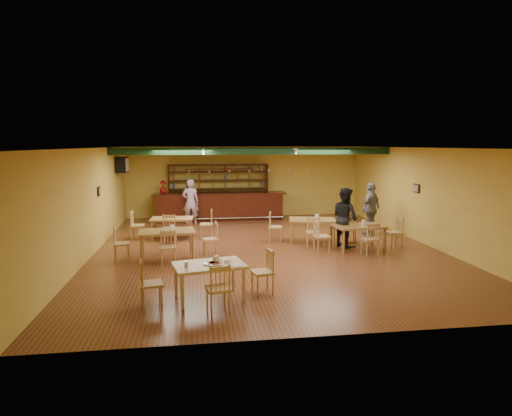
{
  "coord_description": "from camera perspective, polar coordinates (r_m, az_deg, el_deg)",
  "views": [
    {
      "loc": [
        -2.06,
        -12.41,
        3.11
      ],
      "look_at": [
        -0.24,
        0.6,
        1.15
      ],
      "focal_mm": 30.14,
      "sensor_mm": 36.0,
      "label": 1
    }
  ],
  "objects": [
    {
      "name": "floor",
      "position": [
        12.96,
        1.44,
        -5.4
      ],
      "size": [
        12.0,
        12.0,
        0.0
      ],
      "primitive_type": "plane",
      "color": "#542E18",
      "rests_on": "ground"
    },
    {
      "name": "ceiling_beam",
      "position": [
        15.35,
        -0.24,
        7.59
      ],
      "size": [
        10.0,
        0.3,
        0.25
      ],
      "primitive_type": "cube",
      "color": "black",
      "rests_on": "ceiling"
    },
    {
      "name": "track_rail_left",
      "position": [
        15.82,
        -7.07,
        7.8
      ],
      "size": [
        0.05,
        2.5,
        0.05
      ],
      "primitive_type": "cube",
      "color": "silver",
      "rests_on": "ceiling"
    },
    {
      "name": "track_rail_right",
      "position": [
        16.19,
        4.44,
        7.86
      ],
      "size": [
        0.05,
        2.5,
        0.05
      ],
      "primitive_type": "cube",
      "color": "silver",
      "rests_on": "ceiling"
    },
    {
      "name": "ac_unit",
      "position": [
        16.86,
        -17.37,
        5.51
      ],
      "size": [
        0.34,
        0.7,
        0.48
      ],
      "primitive_type": "cube",
      "color": "silver",
      "rests_on": "wall_left"
    },
    {
      "name": "picture_left",
      "position": [
        13.8,
        -20.09,
        2.1
      ],
      "size": [
        0.04,
        0.34,
        0.28
      ],
      "primitive_type": "cube",
      "color": "black",
      "rests_on": "wall_left"
    },
    {
      "name": "picture_right",
      "position": [
        14.77,
        20.54,
        2.47
      ],
      "size": [
        0.04,
        0.34,
        0.28
      ],
      "primitive_type": "cube",
      "color": "black",
      "rests_on": "wall_right"
    },
    {
      "name": "bar_counter",
      "position": [
        17.77,
        -4.84,
        0.22
      ],
      "size": [
        5.43,
        0.85,
        1.13
      ],
      "primitive_type": "cube",
      "color": "black",
      "rests_on": "ground"
    },
    {
      "name": "back_bar_hutch",
      "position": [
        18.32,
        -4.97,
        2.28
      ],
      "size": [
        4.2,
        0.4,
        2.28
      ],
      "primitive_type": "cube",
      "color": "black",
      "rests_on": "ground"
    },
    {
      "name": "poinsettia",
      "position": [
        17.7,
        -12.22,
        2.73
      ],
      "size": [
        0.38,
        0.38,
        0.53
      ],
      "primitive_type": "imported",
      "rotation": [
        0.0,
        0.0,
        0.35
      ],
      "color": "#9F0E0E",
      "rests_on": "bar_counter"
    },
    {
      "name": "dining_table_a",
      "position": [
        14.54,
        -11.06,
        -2.64
      ],
      "size": [
        1.41,
        0.89,
        0.69
      ],
      "primitive_type": "cube",
      "rotation": [
        0.0,
        0.0,
        -0.05
      ],
      "color": "olive",
      "rests_on": "ground"
    },
    {
      "name": "dining_table_b",
      "position": [
        13.93,
        7.44,
        -2.95
      ],
      "size": [
        1.62,
        1.18,
        0.73
      ],
      "primitive_type": "cube",
      "rotation": [
        0.0,
        0.0,
        -0.22
      ],
      "color": "olive",
      "rests_on": "ground"
    },
    {
      "name": "dining_table_c",
      "position": [
        12.14,
        -11.7,
        -4.7
      ],
      "size": [
        1.59,
        1.04,
        0.76
      ],
      "primitive_type": "cube",
      "rotation": [
        0.0,
        0.0,
        0.09
      ],
      "color": "olive",
      "rests_on": "ground"
    },
    {
      "name": "dining_table_d",
      "position": [
        13.17,
        13.46,
        -3.8
      ],
      "size": [
        1.53,
        1.0,
        0.72
      ],
      "primitive_type": "cube",
      "rotation": [
        0.0,
        0.0,
        0.1
      ],
      "color": "olive",
      "rests_on": "ground"
    },
    {
      "name": "near_table",
      "position": [
        8.8,
        -6.21,
        -9.7
      ],
      "size": [
        1.53,
        1.15,
        0.74
      ],
      "primitive_type": "cube",
      "rotation": [
        0.0,
        0.0,
        0.2
      ],
      "color": "#D1B08C",
      "rests_on": "ground"
    },
    {
      "name": "pizza_tray",
      "position": [
        8.69,
        -5.6,
        -7.32
      ],
      "size": [
        0.42,
        0.42,
        0.01
      ],
      "primitive_type": "cylinder",
      "rotation": [
        0.0,
        0.0,
        -0.06
      ],
      "color": "silver",
      "rests_on": "near_table"
    },
    {
      "name": "parmesan_shaker",
      "position": [
        8.53,
        -9.23,
        -7.36
      ],
      "size": [
        0.09,
        0.09,
        0.11
      ],
      "primitive_type": "cylinder",
      "rotation": [
        0.0,
        0.0,
        0.2
      ],
      "color": "#EAE5C6",
      "rests_on": "near_table"
    },
    {
      "name": "napkin_stack",
      "position": [
        8.89,
        -4.05,
        -6.89
      ],
      "size": [
        0.24,
        0.21,
        0.03
      ],
      "primitive_type": "cube",
      "rotation": [
        0.0,
        0.0,
        0.33
      ],
      "color": "white",
      "rests_on": "near_table"
    },
    {
      "name": "pizza_server",
      "position": [
        8.74,
        -4.63,
        -7.15
      ],
      "size": [
        0.33,
        0.21,
        0.0
      ],
      "primitive_type": "cube",
      "rotation": [
        0.0,
        0.0,
        -0.43
      ],
      "color": "silver",
      "rests_on": "pizza_tray"
    },
    {
      "name": "side_plate",
      "position": [
        8.53,
        -2.53,
        -7.61
      ],
      "size": [
        0.26,
        0.26,
        0.01
      ],
      "primitive_type": "cylinder",
      "rotation": [
        0.0,
        0.0,
        0.2
      ],
      "color": "white",
      "rests_on": "near_table"
    },
    {
      "name": "patron_bar",
      "position": [
        16.89,
        -8.67,
        0.81
      ],
      "size": [
        0.65,
        0.43,
        1.77
      ],
      "primitive_type": "imported",
      "rotation": [
        0.0,
        0.0,
        3.14
      ],
      "color": "#804494",
      "rests_on": "ground"
    },
    {
      "name": "patron_right_a",
      "position": [
        13.32,
        11.71,
        -1.2
      ],
      "size": [
        0.97,
        1.08,
        1.82
      ],
      "primitive_type": "imported",
      "rotation": [
        0.0,
        0.0,
        1.96
      ],
      "color": "black",
      "rests_on": "ground"
    },
    {
      "name": "patron_right_b",
      "position": [
        15.34,
        15.0,
        -0.09
      ],
      "size": [
        1.1,
        1.0,
        1.8
      ],
      "primitive_type": "imported",
      "rotation": [
        0.0,
        0.0,
        3.81
      ],
      "color": "gray",
      "rests_on": "ground"
    }
  ]
}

